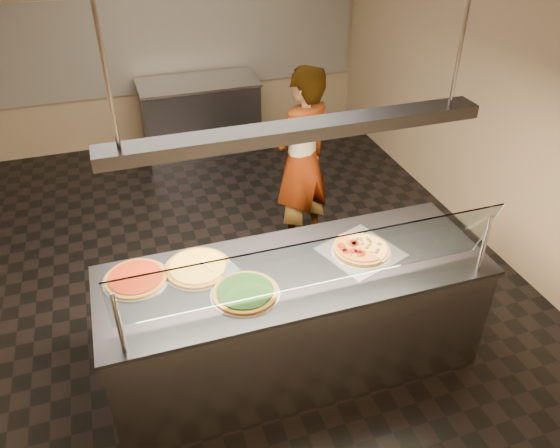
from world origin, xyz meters
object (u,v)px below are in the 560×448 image
object	(u,v)px
serving_counter	(295,319)
pizza_spatula	(216,267)
sneeze_guard	(316,264)
pizza_tomato	(136,278)
pizza_cheese	(198,267)
perforated_tray	(361,251)
heat_lamp_housing	(298,131)
prep_table	(200,116)
half_pizza_sausage	(373,246)
pizza_spinach	(245,292)
worker	(302,162)
half_pizza_pepperoni	(349,250)

from	to	relation	value
serving_counter	pizza_spatula	bearing A→B (deg)	163.20
sneeze_guard	pizza_tomato	distance (m)	1.22
serving_counter	pizza_cheese	size ratio (longest dim) A/B	5.75
sneeze_guard	pizza_tomato	world-z (taller)	sneeze_guard
perforated_tray	pizza_tomato	world-z (taller)	pizza_tomato
pizza_spatula	heat_lamp_housing	bearing A→B (deg)	-16.80
pizza_tomato	prep_table	world-z (taller)	pizza_tomato
sneeze_guard	prep_table	xyz separation A→B (m)	(0.09, 4.26, -0.76)
half_pizza_sausage	pizza_cheese	size ratio (longest dim) A/B	0.95
pizza_tomato	prep_table	bearing A→B (deg)	72.93
perforated_tray	pizza_spatula	xyz separation A→B (m)	(-1.02, 0.11, 0.02)
serving_counter	prep_table	distance (m)	3.92
sneeze_guard	pizza_tomato	bearing A→B (deg)	151.37
pizza_spinach	worker	distance (m)	1.92
serving_counter	heat_lamp_housing	bearing A→B (deg)	0.00
heat_lamp_housing	sneeze_guard	bearing A→B (deg)	-90.00
serving_counter	pizza_cheese	bearing A→B (deg)	161.46
perforated_tray	half_pizza_sausage	distance (m)	0.10
half_pizza_pepperoni	prep_table	size ratio (longest dim) A/B	0.30
half_pizza_pepperoni	worker	xyz separation A→B (m)	(0.19, 1.47, -0.06)
pizza_tomato	worker	xyz separation A→B (m)	(1.64, 1.28, -0.04)
sneeze_guard	pizza_cheese	size ratio (longest dim) A/B	5.24
pizza_spatula	half_pizza_sausage	bearing A→B (deg)	-5.78
half_pizza_pepperoni	pizza_spatula	world-z (taller)	half_pizza_pepperoni
pizza_spatula	prep_table	distance (m)	3.84
half_pizza_sausage	heat_lamp_housing	bearing A→B (deg)	-175.91
sneeze_guard	worker	distance (m)	1.97
sneeze_guard	half_pizza_pepperoni	size ratio (longest dim) A/B	5.54
half_pizza_sausage	pizza_spinach	xyz separation A→B (m)	(-0.99, -0.18, -0.01)
perforated_tray	half_pizza_sausage	world-z (taller)	half_pizza_sausage
pizza_tomato	heat_lamp_housing	world-z (taller)	heat_lamp_housing
perforated_tray	sneeze_guard	bearing A→B (deg)	-142.70
sneeze_guard	perforated_tray	size ratio (longest dim) A/B	3.97
pizza_spinach	pizza_spatula	bearing A→B (deg)	112.79
pizza_tomato	worker	bearing A→B (deg)	38.03
half_pizza_pepperoni	pizza_cheese	xyz separation A→B (m)	(-1.04, 0.17, -0.02)
pizza_tomato	prep_table	size ratio (longest dim) A/B	0.29
pizza_cheese	pizza_spatula	size ratio (longest dim) A/B	1.93
serving_counter	half_pizza_pepperoni	xyz separation A→B (m)	(0.41, 0.04, 0.50)
perforated_tray	pizza_tomato	xyz separation A→B (m)	(-1.55, 0.18, 0.01)
pizza_cheese	pizza_tomato	bearing A→B (deg)	177.98
pizza_spatula	heat_lamp_housing	world-z (taller)	heat_lamp_housing
half_pizza_sausage	sneeze_guard	bearing A→B (deg)	-147.28
half_pizza_sausage	pizza_spatula	world-z (taller)	half_pizza_sausage
pizza_cheese	pizza_tomato	distance (m)	0.41
serving_counter	sneeze_guard	xyz separation A→B (m)	(0.00, -0.34, 0.76)
pizza_cheese	prep_table	size ratio (longest dim) A/B	0.31
serving_counter	perforated_tray	bearing A→B (deg)	4.80
perforated_tray	pizza_cheese	size ratio (longest dim) A/B	1.32
serving_counter	pizza_spinach	bearing A→B (deg)	-160.73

